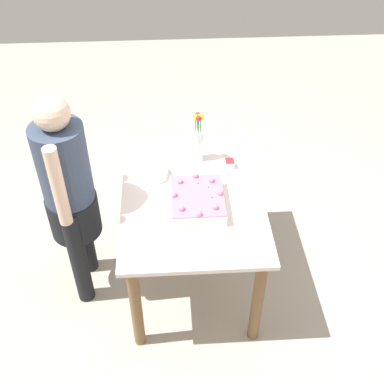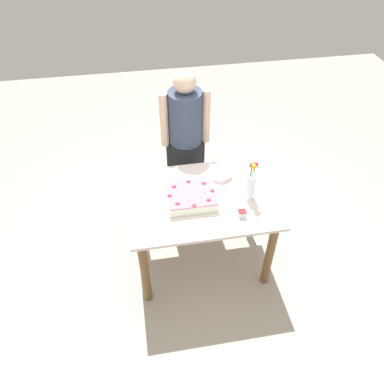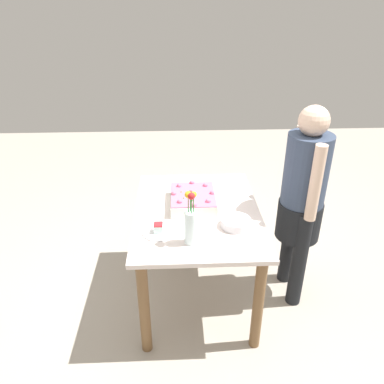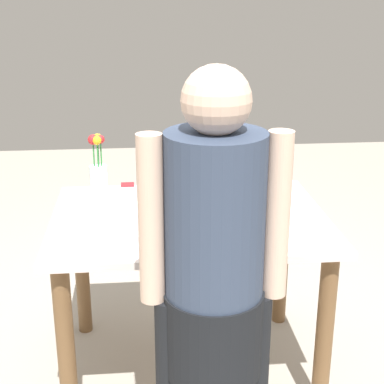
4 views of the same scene
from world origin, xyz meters
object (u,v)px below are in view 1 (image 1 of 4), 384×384
flower_vase (198,141)px  fruit_bowl (153,172)px  sheet_cake (197,200)px  cake_knife (247,247)px  person_standing (69,190)px  serving_plate_with_slice (229,166)px

flower_vase → fruit_bowl: 0.36m
sheet_cake → cake_knife: (0.35, 0.25, -0.04)m
person_standing → flower_vase: bearing=26.1°
cake_knife → flower_vase: 0.85m
flower_vase → person_standing: size_ratio=0.24×
cake_knife → flower_vase: flower_vase is taller
sheet_cake → serving_plate_with_slice: size_ratio=1.84×
sheet_cake → serving_plate_with_slice: 0.42m
sheet_cake → person_standing: person_standing is taller
serving_plate_with_slice → person_standing: 1.04m
sheet_cake → serving_plate_with_slice: bearing=146.1°
fruit_bowl → flower_vase: bearing=119.1°
serving_plate_with_slice → cake_knife: (0.70, 0.02, -0.01)m
cake_knife → sheet_cake: bearing=94.4°
cake_knife → flower_vase: bearing=73.4°
serving_plate_with_slice → sheet_cake: bearing=-33.9°
sheet_cake → cake_knife: sheet_cake is taller
flower_vase → person_standing: 0.89m
fruit_bowl → cake_knife: bearing=38.7°
sheet_cake → cake_knife: size_ratio=1.79×
cake_knife → flower_vase: size_ratio=0.61×
sheet_cake → flower_vase: 0.48m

